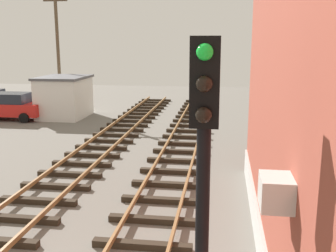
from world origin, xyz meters
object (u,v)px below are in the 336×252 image
(control_hut, at_px, (64,97))
(parked_car_red, at_px, (11,106))
(utility_pole_far, at_px, (58,51))
(signal_mast, at_px, (203,188))

(control_hut, xyz_separation_m, parked_car_red, (-3.09, -1.34, -0.49))
(parked_car_red, xyz_separation_m, utility_pole_far, (1.44, 4.60, 3.46))
(utility_pole_far, bearing_deg, parked_car_red, -107.37)
(control_hut, distance_m, parked_car_red, 3.40)
(control_hut, distance_m, utility_pole_far, 4.71)
(control_hut, bearing_deg, signal_mast, -63.24)
(signal_mast, xyz_separation_m, control_hut, (-10.37, 20.57, -1.83))
(signal_mast, bearing_deg, control_hut, 116.76)
(parked_car_red, bearing_deg, control_hut, 23.50)
(utility_pole_far, bearing_deg, signal_mast, -63.23)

